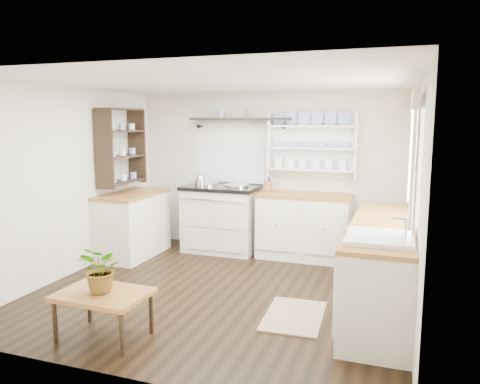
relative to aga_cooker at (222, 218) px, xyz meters
The scene contains 19 objects.
floor 1.76m from the aga_cooker, 68.49° to the right, with size 4.00×3.80×0.01m, color black.
wall_back 0.96m from the aga_cooker, 28.10° to the left, with size 4.00×0.02×2.30m, color beige.
wall_right 3.12m from the aga_cooker, 30.94° to the right, with size 0.02×3.80×2.30m, color beige.
wall_left 2.19m from the aga_cooker, 131.35° to the right, with size 0.02×3.80×2.30m, color beige.
ceiling 2.48m from the aga_cooker, 68.49° to the right, with size 4.00×3.80×0.01m, color white.
window 3.13m from the aga_cooker, 28.94° to the right, with size 0.08×1.55×1.22m.
aga_cooker is the anchor object (origin of this frame).
back_cabinets 1.22m from the aga_cooker, ahead, with size 1.27×0.63×0.90m.
right_cabinets 2.75m from the aga_cooker, 32.37° to the right, with size 0.62×2.43×0.90m.
belfast_sink 3.23m from the aga_cooker, 43.75° to the right, with size 0.55×0.60×0.45m.
left_cabinets 1.27m from the aga_cooker, 148.23° to the right, with size 0.62×1.13×0.90m.
plate_rack 1.68m from the aga_cooker, 13.04° to the left, with size 1.20×0.22×0.90m.
high_shelf 1.45m from the aga_cooker, 43.49° to the left, with size 1.50×0.29×0.16m.
left_shelving 1.75m from the aga_cooker, 151.26° to the right, with size 0.28×0.80×1.05m, color black.
kettle 0.62m from the aga_cooker, 156.85° to the right, with size 0.16×0.16×0.20m, color silver, non-canonical shape.
utensil_crock 0.84m from the aga_cooker, ahead, with size 0.12×0.12×0.14m, color brown.
center_table 2.97m from the aga_cooker, 88.85° to the right, with size 0.79×0.57×0.42m.
potted_plant 2.97m from the aga_cooker, 88.85° to the right, with size 0.38×0.33×0.42m, color #3F7233.
floor_rug 2.55m from the aga_cooker, 52.04° to the right, with size 0.55×0.85×0.02m, color #7E6349.
Camera 1 is at (1.85, -4.67, 1.91)m, focal length 35.00 mm.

